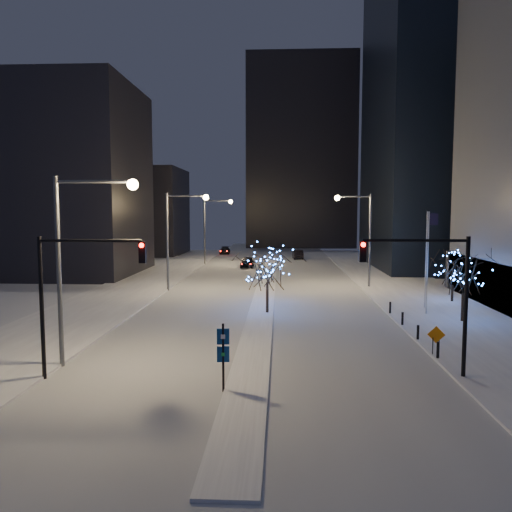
# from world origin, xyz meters

# --- Properties ---
(ground) EXTENTS (160.00, 160.00, 0.00)m
(ground) POSITION_xyz_m (0.00, 0.00, 0.00)
(ground) COLOR silver
(ground) RESTS_ON ground
(road) EXTENTS (20.00, 130.00, 0.02)m
(road) POSITION_xyz_m (0.00, 35.00, 0.01)
(road) COLOR silver
(road) RESTS_ON ground
(median) EXTENTS (2.00, 80.00, 0.15)m
(median) POSITION_xyz_m (0.00, 30.00, 0.07)
(median) COLOR white
(median) RESTS_ON ground
(east_sidewalk) EXTENTS (10.00, 90.00, 0.15)m
(east_sidewalk) POSITION_xyz_m (15.00, 20.00, 0.07)
(east_sidewalk) COLOR white
(east_sidewalk) RESTS_ON ground
(west_sidewalk) EXTENTS (8.00, 90.00, 0.15)m
(west_sidewalk) POSITION_xyz_m (-14.00, 20.00, 0.07)
(west_sidewalk) COLOR white
(west_sidewalk) RESTS_ON ground
(filler_west_near) EXTENTS (22.00, 18.00, 24.00)m
(filler_west_near) POSITION_xyz_m (-28.00, 40.00, 12.00)
(filler_west_near) COLOR black
(filler_west_near) RESTS_ON ground
(filler_west_far) EXTENTS (18.00, 16.00, 16.00)m
(filler_west_far) POSITION_xyz_m (-26.00, 70.00, 8.00)
(filler_west_far) COLOR black
(filler_west_far) RESTS_ON ground
(horizon_block) EXTENTS (24.00, 14.00, 42.00)m
(horizon_block) POSITION_xyz_m (6.00, 92.00, 21.00)
(horizon_block) COLOR black
(horizon_block) RESTS_ON ground
(street_lamp_w_near) EXTENTS (4.40, 0.56, 10.00)m
(street_lamp_w_near) POSITION_xyz_m (-8.94, 2.00, 6.50)
(street_lamp_w_near) COLOR #595E66
(street_lamp_w_near) RESTS_ON ground
(street_lamp_w_mid) EXTENTS (4.40, 0.56, 10.00)m
(street_lamp_w_mid) POSITION_xyz_m (-8.94, 27.00, 6.50)
(street_lamp_w_mid) COLOR #595E66
(street_lamp_w_mid) RESTS_ON ground
(street_lamp_w_far) EXTENTS (4.40, 0.56, 10.00)m
(street_lamp_w_far) POSITION_xyz_m (-8.94, 52.00, 6.50)
(street_lamp_w_far) COLOR #595E66
(street_lamp_w_far) RESTS_ON ground
(street_lamp_east) EXTENTS (3.90, 0.56, 10.00)m
(street_lamp_east) POSITION_xyz_m (10.08, 30.00, 6.45)
(street_lamp_east) COLOR #595E66
(street_lamp_east) RESTS_ON ground
(traffic_signal_west) EXTENTS (5.26, 0.43, 7.00)m
(traffic_signal_west) POSITION_xyz_m (-8.44, -0.00, 4.76)
(traffic_signal_west) COLOR black
(traffic_signal_west) RESTS_ON ground
(traffic_signal_east) EXTENTS (5.26, 0.43, 7.00)m
(traffic_signal_east) POSITION_xyz_m (8.94, 1.00, 4.76)
(traffic_signal_east) COLOR black
(traffic_signal_east) RESTS_ON ground
(flagpoles) EXTENTS (1.35, 2.60, 8.00)m
(flagpoles) POSITION_xyz_m (13.37, 17.25, 4.80)
(flagpoles) COLOR silver
(flagpoles) RESTS_ON east_sidewalk
(bollards) EXTENTS (0.16, 12.16, 0.90)m
(bollards) POSITION_xyz_m (10.20, 10.00, 0.60)
(bollards) COLOR black
(bollards) RESTS_ON east_sidewalk
(car_near) EXTENTS (1.86, 4.54, 1.54)m
(car_near) POSITION_xyz_m (-3.28, 48.46, 0.77)
(car_near) COLOR black
(car_near) RESTS_ON ground
(car_mid) EXTENTS (1.86, 4.63, 1.50)m
(car_mid) POSITION_xyz_m (4.50, 61.69, 0.75)
(car_mid) COLOR black
(car_mid) RESTS_ON ground
(car_far) EXTENTS (2.09, 4.69, 1.34)m
(car_far) POSITION_xyz_m (-9.00, 70.63, 0.67)
(car_far) COLOR black
(car_far) RESTS_ON ground
(holiday_tree_median_near) EXTENTS (5.07, 5.07, 5.49)m
(holiday_tree_median_near) POSITION_xyz_m (0.50, 15.89, 3.66)
(holiday_tree_median_near) COLOR black
(holiday_tree_median_near) RESTS_ON median
(holiday_tree_median_far) EXTENTS (4.22, 4.22, 4.28)m
(holiday_tree_median_far) POSITION_xyz_m (0.37, 21.07, 3.00)
(holiday_tree_median_far) COLOR black
(holiday_tree_median_far) RESTS_ON median
(holiday_tree_plaza_near) EXTENTS (4.75, 4.75, 5.43)m
(holiday_tree_plaza_near) POSITION_xyz_m (14.90, 13.50, 3.71)
(holiday_tree_plaza_near) COLOR black
(holiday_tree_plaza_near) RESTS_ON east_sidewalk
(holiday_tree_plaza_far) EXTENTS (4.93, 4.93, 4.54)m
(holiday_tree_plaza_far) POSITION_xyz_m (16.88, 21.57, 2.99)
(holiday_tree_plaza_far) COLOR black
(holiday_tree_plaza_far) RESTS_ON east_sidewalk
(wayfinding_sign) EXTENTS (0.57, 0.11, 3.17)m
(wayfinding_sign) POSITION_xyz_m (-1.04, -1.33, 1.95)
(wayfinding_sign) COLOR black
(wayfinding_sign) RESTS_ON ground
(construction_sign) EXTENTS (0.98, 0.14, 1.62)m
(construction_sign) POSITION_xyz_m (10.30, 4.70, 1.13)
(construction_sign) COLOR black
(construction_sign) RESTS_ON east_sidewalk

